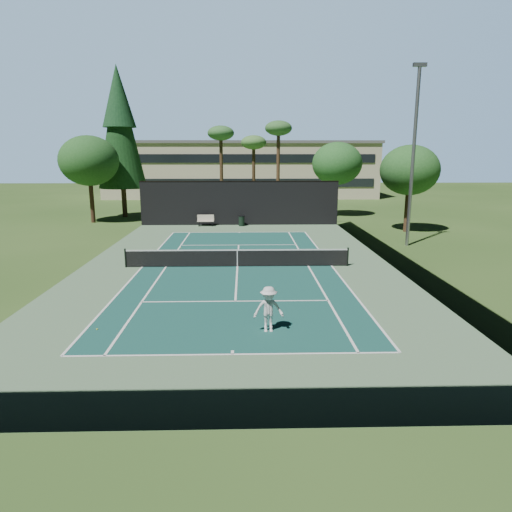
% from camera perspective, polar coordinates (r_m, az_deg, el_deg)
% --- Properties ---
extents(ground, '(160.00, 160.00, 0.00)m').
position_cam_1_polar(ground, '(26.38, -2.34, -1.35)').
color(ground, '#304F1D').
rests_on(ground, ground).
extents(apron_slab, '(18.00, 32.00, 0.01)m').
position_cam_1_polar(apron_slab, '(26.38, -2.34, -1.34)').
color(apron_slab, '#567A55').
rests_on(apron_slab, ground).
extents(court_surface, '(10.97, 23.77, 0.01)m').
position_cam_1_polar(court_surface, '(26.38, -2.34, -1.33)').
color(court_surface, '#174B43').
rests_on(court_surface, ground).
extents(court_lines, '(11.07, 23.87, 0.01)m').
position_cam_1_polar(court_lines, '(26.38, -2.34, -1.31)').
color(court_lines, white).
rests_on(court_lines, ground).
extents(tennis_net, '(12.90, 0.10, 1.10)m').
position_cam_1_polar(tennis_net, '(26.25, -2.35, -0.17)').
color(tennis_net, black).
rests_on(tennis_net, ground).
extents(fence, '(18.04, 32.05, 4.03)m').
position_cam_1_polar(fence, '(26.04, -2.38, 2.98)').
color(fence, black).
rests_on(fence, ground).
extents(player, '(1.14, 0.69, 1.71)m').
position_cam_1_polar(player, '(16.65, 1.59, -6.68)').
color(player, silver).
rests_on(player, ground).
extents(tennis_ball_a, '(0.07, 0.07, 0.07)m').
position_cam_1_polar(tennis_ball_a, '(18.03, -19.24, -8.64)').
color(tennis_ball_a, gold).
rests_on(tennis_ball_a, ground).
extents(tennis_ball_b, '(0.06, 0.06, 0.06)m').
position_cam_1_polar(tennis_ball_b, '(27.70, -4.81, -0.65)').
color(tennis_ball_b, '#BDD430').
rests_on(tennis_ball_b, ground).
extents(tennis_ball_c, '(0.07, 0.07, 0.07)m').
position_cam_1_polar(tennis_ball_c, '(29.47, 0.85, 0.21)').
color(tennis_ball_c, yellow).
rests_on(tennis_ball_c, ground).
extents(tennis_ball_d, '(0.06, 0.06, 0.06)m').
position_cam_1_polar(tennis_ball_d, '(31.93, -9.39, 1.00)').
color(tennis_ball_d, '#EEF437').
rests_on(tennis_ball_d, ground).
extents(park_bench, '(1.50, 0.45, 1.02)m').
position_cam_1_polar(park_bench, '(41.60, -6.32, 4.48)').
color(park_bench, beige).
rests_on(park_bench, ground).
extents(trash_bin, '(0.56, 0.56, 0.95)m').
position_cam_1_polar(trash_bin, '(41.39, -1.82, 4.42)').
color(trash_bin, black).
rests_on(trash_bin, ground).
extents(pine_tree, '(4.80, 4.80, 15.00)m').
position_cam_1_polar(pine_tree, '(49.30, -16.72, 15.80)').
color(pine_tree, '#47301E').
rests_on(pine_tree, ground).
extents(palm_a, '(2.80, 2.80, 9.32)m').
position_cam_1_polar(palm_a, '(49.70, -4.42, 14.67)').
color(palm_a, '#47321E').
rests_on(palm_a, ground).
extents(palm_b, '(2.80, 2.80, 8.42)m').
position_cam_1_polar(palm_b, '(51.63, -0.29, 13.70)').
color(palm_b, '#402D1B').
rests_on(palm_b, ground).
extents(palm_c, '(2.80, 2.80, 9.77)m').
position_cam_1_polar(palm_c, '(48.79, 2.83, 15.21)').
color(palm_c, '#4F3622').
rests_on(palm_c, ground).
extents(decid_tree_a, '(5.12, 5.12, 7.62)m').
position_cam_1_polar(decid_tree_a, '(48.57, 10.09, 11.29)').
color(decid_tree_a, '#3F2E1B').
rests_on(decid_tree_a, ground).
extents(decid_tree_b, '(4.80, 4.80, 7.14)m').
position_cam_1_polar(decid_tree_b, '(40.01, 18.67, 10.12)').
color(decid_tree_b, '#4D3521').
rests_on(decid_tree_b, ground).
extents(decid_tree_c, '(5.44, 5.44, 8.09)m').
position_cam_1_polar(decid_tree_c, '(45.93, -20.17, 11.10)').
color(decid_tree_c, '#452C1D').
rests_on(decid_tree_c, ground).
extents(campus_building, '(40.50, 12.50, 8.30)m').
position_cam_1_polar(campus_building, '(71.62, -1.85, 10.85)').
color(campus_building, beige).
rests_on(campus_building, ground).
extents(light_pole, '(0.90, 0.25, 12.22)m').
position_cam_1_polar(light_pole, '(33.66, 19.08, 12.10)').
color(light_pole, gray).
rests_on(light_pole, ground).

